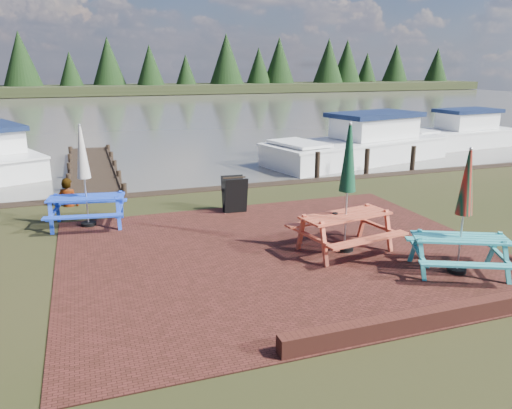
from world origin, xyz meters
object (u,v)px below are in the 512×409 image
object	(u,v)px
picnic_table_red	(346,208)
boat_far	(456,135)
picnic_table_blue	(86,192)
chalkboard	(234,194)
person	(66,178)
boat_near	(360,146)
picnic_table_teal	(461,231)
jetty	(92,168)

from	to	relation	value
picnic_table_red	boat_far	bearing A→B (deg)	32.43
picnic_table_blue	chalkboard	bearing A→B (deg)	8.30
person	boat_near	bearing A→B (deg)	-136.32
picnic_table_red	person	size ratio (longest dim) A/B	1.69
chalkboard	boat_near	bearing A→B (deg)	43.33
boat_far	boat_near	bearing A→B (deg)	99.61
picnic_table_red	boat_near	xyz separation A→B (m)	(6.17, 9.81, -0.48)
picnic_table_teal	chalkboard	bearing A→B (deg)	143.20
picnic_table_blue	jetty	xyz separation A→B (m)	(0.30, 6.98, -0.76)
chalkboard	boat_far	world-z (taller)	boat_far
picnic_table_teal	chalkboard	size ratio (longest dim) A/B	2.45
picnic_table_teal	jetty	size ratio (longest dim) A/B	0.26
boat_far	picnic_table_blue	bearing A→B (deg)	108.38
picnic_table_teal	person	size ratio (longest dim) A/B	1.50
picnic_table_teal	jetty	world-z (taller)	picnic_table_teal
boat_far	chalkboard	bearing A→B (deg)	113.99
picnic_table_red	jetty	size ratio (longest dim) A/B	0.30
boat_far	picnic_table_teal	bearing A→B (deg)	133.97
picnic_table_teal	chalkboard	distance (m)	6.01
person	picnic_table_blue	bearing A→B (deg)	127.62
picnic_table_blue	person	world-z (taller)	picnic_table_blue
picnic_table_teal	boat_far	distance (m)	17.55
boat_far	person	bearing A→B (deg)	102.15
jetty	boat_far	size ratio (longest dim) A/B	1.33
boat_near	person	xyz separation A→B (m)	(-11.78, -4.12, 0.33)
picnic_table_blue	chalkboard	size ratio (longest dim) A/B	2.54
picnic_table_teal	picnic_table_blue	distance (m)	8.49
picnic_table_blue	chalkboard	world-z (taller)	picnic_table_blue
jetty	boat_near	distance (m)	11.02
picnic_table_red	boat_near	size ratio (longest dim) A/B	0.31
jetty	boat_far	world-z (taller)	boat_far
picnic_table_teal	jetty	xyz separation A→B (m)	(-6.29, 12.33, -0.73)
picnic_table_blue	boat_near	xyz separation A→B (m)	(11.29, 6.20, -0.40)
person	chalkboard	bearing A→B (deg)	177.46
picnic_table_teal	person	distance (m)	10.27
picnic_table_blue	boat_far	world-z (taller)	picnic_table_blue
picnic_table_red	picnic_table_blue	bearing A→B (deg)	135.05
picnic_table_red	chalkboard	world-z (taller)	picnic_table_red
picnic_table_teal	boat_far	world-z (taller)	picnic_table_teal
picnic_table_teal	person	bearing A→B (deg)	158.53
picnic_table_teal	person	xyz separation A→B (m)	(-7.08, 7.44, -0.04)
picnic_table_teal	boat_near	world-z (taller)	picnic_table_teal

